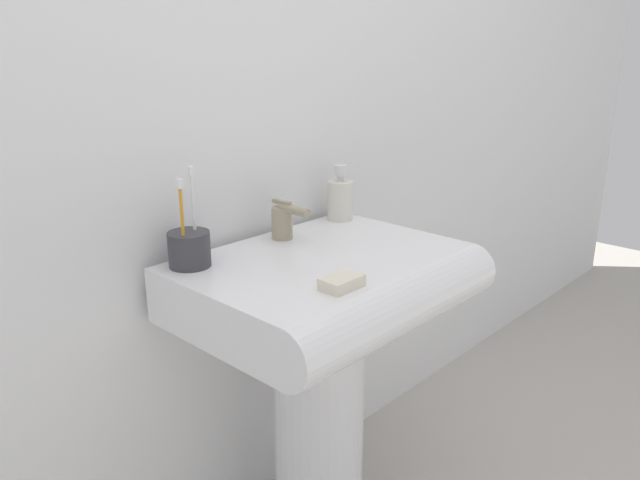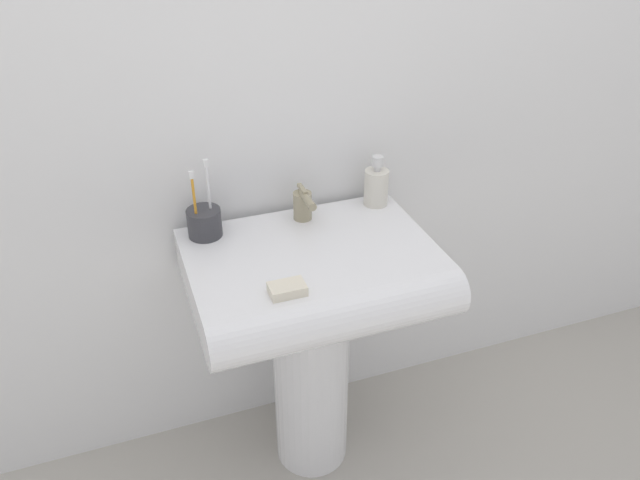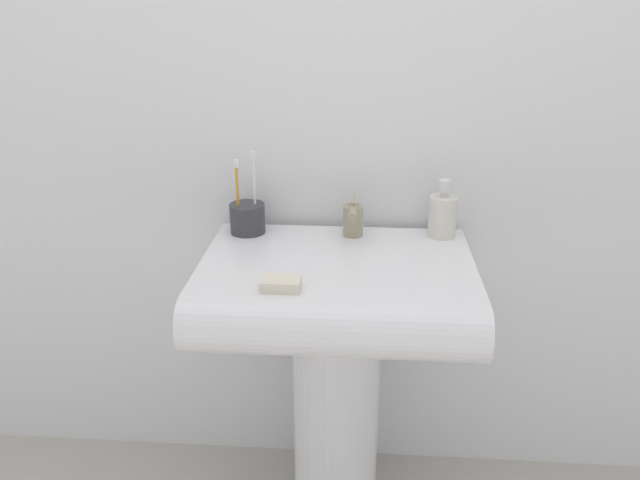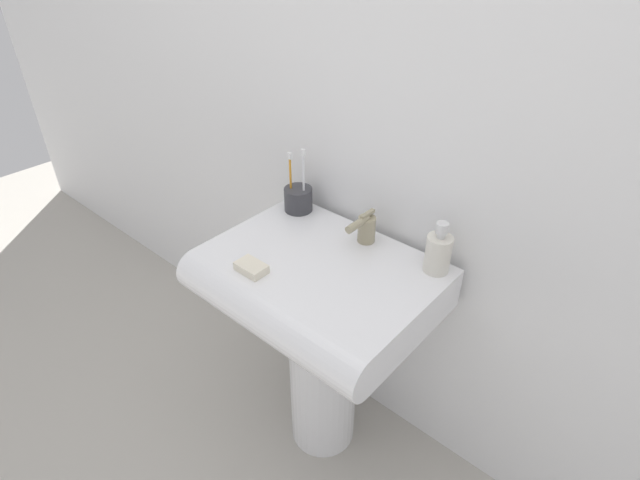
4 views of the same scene
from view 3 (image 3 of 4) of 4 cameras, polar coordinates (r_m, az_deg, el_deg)
wall_back at (r=1.59m, az=2.24°, el=16.75°), size 5.00×0.05×2.40m
sink_pedestal at (r=1.68m, az=1.45°, el=-15.65°), size 0.22×0.22×0.64m
sink_basin at (r=1.43m, az=1.51°, el=-4.71°), size 0.63×0.48×0.12m
faucet at (r=1.57m, az=3.03°, el=1.97°), size 0.05×0.12×0.10m
toothbrush_cup at (r=1.60m, az=-6.65°, el=2.07°), size 0.09×0.09×0.21m
soap_bottle at (r=1.59m, az=11.14°, el=2.29°), size 0.07×0.07×0.15m
bar_soap at (r=1.31m, az=-3.60°, el=-4.01°), size 0.08×0.05×0.02m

